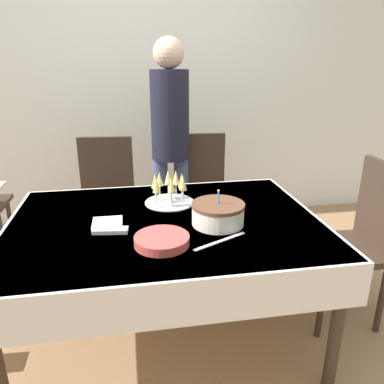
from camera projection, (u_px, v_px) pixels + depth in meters
ground_plane at (168, 333)px, 2.20m from camera, size 12.00×12.00×0.00m
wall_back at (143, 78)px, 3.37m from camera, size 8.00×0.05×2.70m
dining_table at (165, 237)px, 1.99m from camera, size 1.62×1.16×0.72m
dining_chair_far_left at (107, 197)px, 2.79m from camera, size 0.45×0.45×0.98m
dining_chair_far_right at (200, 192)px, 2.91m from camera, size 0.46×0.46×0.98m
dining_chair_right_end at (357, 236)px, 2.19m from camera, size 0.44×0.44×0.98m
birthday_cake at (218, 214)px, 1.89m from camera, size 0.27×0.27×0.19m
champagne_tray at (169, 187)px, 2.15m from camera, size 0.29×0.29×0.18m
plate_stack_main at (162, 240)px, 1.69m from camera, size 0.25×0.25×0.04m
cake_knife at (220, 241)px, 1.72m from camera, size 0.28×0.15×0.00m
fork_pile at (110, 230)px, 1.81m from camera, size 0.18×0.08×0.02m
napkin_pile at (107, 223)px, 1.90m from camera, size 0.15×0.15×0.01m
person_standing at (170, 132)px, 2.77m from camera, size 0.28×0.28×1.67m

